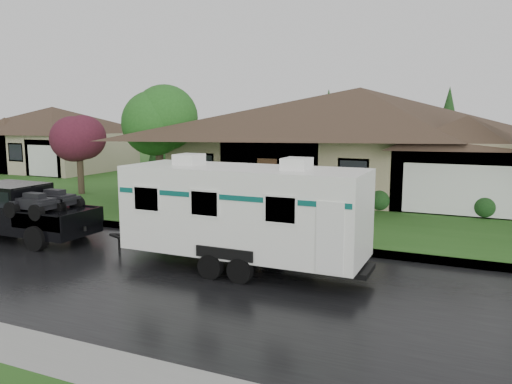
# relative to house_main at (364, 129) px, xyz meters

# --- Properties ---
(ground) EXTENTS (140.00, 140.00, 0.00)m
(ground) POSITION_rel_house_main_xyz_m (-2.29, -13.84, -3.59)
(ground) COLOR #26541A
(ground) RESTS_ON ground
(road) EXTENTS (140.00, 8.00, 0.01)m
(road) POSITION_rel_house_main_xyz_m (-2.29, -15.84, -3.59)
(road) COLOR black
(road) RESTS_ON ground
(curb) EXTENTS (140.00, 0.50, 0.15)m
(curb) POSITION_rel_house_main_xyz_m (-2.29, -11.59, -3.52)
(curb) COLOR gray
(curb) RESTS_ON ground
(lawn) EXTENTS (140.00, 26.00, 0.15)m
(lawn) POSITION_rel_house_main_xyz_m (-2.29, 1.16, -3.52)
(lawn) COLOR #26541A
(lawn) RESTS_ON ground
(house_main) EXTENTS (19.44, 10.80, 6.90)m
(house_main) POSITION_rel_house_main_xyz_m (0.00, 0.00, 0.00)
(house_main) COLOR gray
(house_main) RESTS_ON lawn
(house_far) EXTENTS (10.80, 8.64, 5.80)m
(house_far) POSITION_rel_house_main_xyz_m (-24.07, 2.02, -0.62)
(house_far) COLOR tan
(house_far) RESTS_ON lawn
(tree_left_green) EXTENTS (3.34, 3.34, 5.53)m
(tree_left_green) POSITION_rel_house_main_xyz_m (-9.08, -5.68, 0.39)
(tree_left_green) COLOR #382B1E
(tree_left_green) RESTS_ON lawn
(tree_red) EXTENTS (2.49, 2.49, 4.13)m
(tree_red) POSITION_rel_house_main_xyz_m (-13.60, -6.44, -0.59)
(tree_red) COLOR #382B1E
(tree_red) RESTS_ON lawn
(shrub_row) EXTENTS (13.60, 1.00, 1.00)m
(shrub_row) POSITION_rel_house_main_xyz_m (-0.29, -4.54, -2.94)
(shrub_row) COLOR #143814
(shrub_row) RESTS_ON lawn
(pickup_truck) EXTENTS (5.75, 2.18, 1.92)m
(pickup_truck) POSITION_rel_house_main_xyz_m (-8.99, -14.45, -2.56)
(pickup_truck) COLOR black
(pickup_truck) RESTS_ON ground
(travel_trailer) EXTENTS (7.09, 2.49, 3.18)m
(travel_trailer) POSITION_rel_house_main_xyz_m (-0.18, -14.45, -1.90)
(travel_trailer) COLOR white
(travel_trailer) RESTS_ON ground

